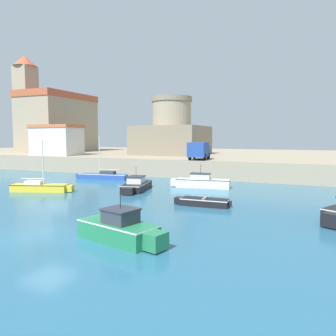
{
  "coord_description": "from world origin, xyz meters",
  "views": [
    {
      "loc": [
        12.72,
        -13.22,
        5.18
      ],
      "look_at": [
        -0.37,
        17.37,
        2.0
      ],
      "focal_mm": 35.0,
      "sensor_mm": 36.0,
      "label": 1
    }
  ],
  "objects_px": {
    "sailboat_yellow_0": "(41,187)",
    "motorboat_black_1": "(136,185)",
    "fortress": "(172,134)",
    "church": "(54,120)",
    "motorboat_white_6": "(201,182)",
    "harbor_shed_near_wharf": "(57,140)",
    "motorboat_green_4": "(120,229)",
    "truck_on_quay": "(199,150)",
    "dinghy_black_7": "(203,202)",
    "sailboat_blue_5": "(103,176)"
  },
  "relations": [
    {
      "from": "sailboat_yellow_0",
      "to": "truck_on_quay",
      "type": "height_order",
      "value": "sailboat_yellow_0"
    },
    {
      "from": "motorboat_white_6",
      "to": "fortress",
      "type": "distance_m",
      "value": 21.71
    },
    {
      "from": "harbor_shed_near_wharf",
      "to": "sailboat_yellow_0",
      "type": "bearing_deg",
      "value": -52.26
    },
    {
      "from": "sailboat_yellow_0",
      "to": "fortress",
      "type": "relative_size",
      "value": 0.55
    },
    {
      "from": "motorboat_black_1",
      "to": "harbor_shed_near_wharf",
      "type": "xyz_separation_m",
      "value": [
        -21.5,
        13.2,
        4.2
      ]
    },
    {
      "from": "dinghy_black_7",
      "to": "truck_on_quay",
      "type": "bearing_deg",
      "value": 109.0
    },
    {
      "from": "motorboat_white_6",
      "to": "fortress",
      "type": "bearing_deg",
      "value": 120.79
    },
    {
      "from": "motorboat_green_4",
      "to": "truck_on_quay",
      "type": "bearing_deg",
      "value": 99.33
    },
    {
      "from": "motorboat_green_4",
      "to": "harbor_shed_near_wharf",
      "type": "distance_m",
      "value": 39.49
    },
    {
      "from": "motorboat_white_6",
      "to": "sailboat_yellow_0",
      "type": "bearing_deg",
      "value": -147.77
    },
    {
      "from": "dinghy_black_7",
      "to": "truck_on_quay",
      "type": "height_order",
      "value": "truck_on_quay"
    },
    {
      "from": "motorboat_black_1",
      "to": "fortress",
      "type": "bearing_deg",
      "value": 103.88
    },
    {
      "from": "motorboat_black_1",
      "to": "dinghy_black_7",
      "type": "bearing_deg",
      "value": -28.23
    },
    {
      "from": "sailboat_yellow_0",
      "to": "motorboat_white_6",
      "type": "bearing_deg",
      "value": 32.23
    },
    {
      "from": "motorboat_white_6",
      "to": "harbor_shed_near_wharf",
      "type": "relative_size",
      "value": 0.79
    },
    {
      "from": "motorboat_black_1",
      "to": "fortress",
      "type": "distance_m",
      "value": 23.48
    },
    {
      "from": "motorboat_green_4",
      "to": "truck_on_quay",
      "type": "xyz_separation_m",
      "value": [
        -4.26,
        25.91,
        2.89
      ]
    },
    {
      "from": "motorboat_black_1",
      "to": "motorboat_white_6",
      "type": "xyz_separation_m",
      "value": [
        5.31,
        4.11,
        0.06
      ]
    },
    {
      "from": "motorboat_green_4",
      "to": "dinghy_black_7",
      "type": "height_order",
      "value": "motorboat_green_4"
    },
    {
      "from": "motorboat_green_4",
      "to": "dinghy_black_7",
      "type": "distance_m",
      "value": 9.78
    },
    {
      "from": "sailboat_blue_5",
      "to": "truck_on_quay",
      "type": "bearing_deg",
      "value": 30.68
    },
    {
      "from": "truck_on_quay",
      "to": "harbor_shed_near_wharf",
      "type": "bearing_deg",
      "value": 176.83
    },
    {
      "from": "motorboat_green_4",
      "to": "sailboat_blue_5",
      "type": "xyz_separation_m",
      "value": [
        -14.58,
        19.78,
        -0.2
      ]
    },
    {
      "from": "fortress",
      "to": "truck_on_quay",
      "type": "height_order",
      "value": "fortress"
    },
    {
      "from": "sailboat_yellow_0",
      "to": "motorboat_white_6",
      "type": "height_order",
      "value": "sailboat_yellow_0"
    },
    {
      "from": "dinghy_black_7",
      "to": "truck_on_quay",
      "type": "relative_size",
      "value": 0.98
    },
    {
      "from": "church",
      "to": "sailboat_yellow_0",
      "type": "bearing_deg",
      "value": -49.98
    },
    {
      "from": "sailboat_yellow_0",
      "to": "motorboat_black_1",
      "type": "distance_m",
      "value": 9.05
    },
    {
      "from": "sailboat_blue_5",
      "to": "motorboat_white_6",
      "type": "relative_size",
      "value": 1.09
    },
    {
      "from": "church",
      "to": "fortress",
      "type": "bearing_deg",
      "value": -0.32
    },
    {
      "from": "sailboat_yellow_0",
      "to": "motorboat_black_1",
      "type": "xyz_separation_m",
      "value": [
        7.98,
        4.27,
        0.07
      ]
    },
    {
      "from": "sailboat_blue_5",
      "to": "sailboat_yellow_0",
      "type": "bearing_deg",
      "value": -91.09
    },
    {
      "from": "dinghy_black_7",
      "to": "sailboat_yellow_0",
      "type": "bearing_deg",
      "value": 179.66
    },
    {
      "from": "harbor_shed_near_wharf",
      "to": "truck_on_quay",
      "type": "relative_size",
      "value": 1.74
    },
    {
      "from": "harbor_shed_near_wharf",
      "to": "motorboat_white_6",
      "type": "bearing_deg",
      "value": -18.71
    },
    {
      "from": "sailboat_blue_5",
      "to": "fortress",
      "type": "xyz_separation_m",
      "value": [
        2.29,
        16.52,
        5.17
      ]
    },
    {
      "from": "sailboat_blue_5",
      "to": "dinghy_black_7",
      "type": "xyz_separation_m",
      "value": [
        15.91,
        -10.1,
        -0.12
      ]
    },
    {
      "from": "sailboat_yellow_0",
      "to": "motorboat_black_1",
      "type": "relative_size",
      "value": 1.01
    },
    {
      "from": "motorboat_green_4",
      "to": "motorboat_white_6",
      "type": "bearing_deg",
      "value": 94.66
    },
    {
      "from": "truck_on_quay",
      "to": "fortress",
      "type": "bearing_deg",
      "value": 127.72
    },
    {
      "from": "sailboat_blue_5",
      "to": "motorboat_black_1",
      "type": "bearing_deg",
      "value": -36.36
    },
    {
      "from": "truck_on_quay",
      "to": "sailboat_yellow_0",
      "type": "bearing_deg",
      "value": -123.11
    },
    {
      "from": "motorboat_green_4",
      "to": "dinghy_black_7",
      "type": "xyz_separation_m",
      "value": [
        1.33,
        9.69,
        -0.31
      ]
    },
    {
      "from": "church",
      "to": "motorboat_black_1",
      "type": "bearing_deg",
      "value": -36.4
    },
    {
      "from": "motorboat_green_4",
      "to": "sailboat_blue_5",
      "type": "bearing_deg",
      "value": 126.4
    },
    {
      "from": "sailboat_yellow_0",
      "to": "harbor_shed_near_wharf",
      "type": "relative_size",
      "value": 0.76
    },
    {
      "from": "sailboat_blue_5",
      "to": "dinghy_black_7",
      "type": "distance_m",
      "value": 18.85
    },
    {
      "from": "motorboat_green_4",
      "to": "fortress",
      "type": "relative_size",
      "value": 0.49
    },
    {
      "from": "motorboat_black_1",
      "to": "sailboat_blue_5",
      "type": "height_order",
      "value": "sailboat_blue_5"
    },
    {
      "from": "church",
      "to": "harbor_shed_near_wharf",
      "type": "bearing_deg",
      "value": -46.03
    }
  ]
}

